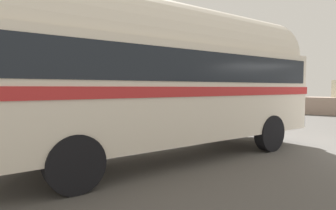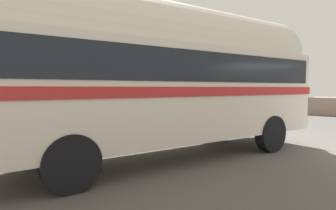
{
  "view_description": "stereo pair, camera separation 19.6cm",
  "coord_description": "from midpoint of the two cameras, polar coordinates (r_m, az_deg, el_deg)",
  "views": [
    {
      "loc": [
        -0.91,
        -9.02,
        1.71
      ],
      "look_at": [
        -5.38,
        -3.04,
        1.26
      ],
      "focal_mm": 30.84,
      "sensor_mm": 36.0,
      "label": 1
    },
    {
      "loc": [
        -0.75,
        -8.9,
        1.71
      ],
      "look_at": [
        -5.38,
        -3.04,
        1.26
      ],
      "focal_mm": 30.84,
      "sensor_mm": 36.0,
      "label": 2
    }
  ],
  "objects": [
    {
      "name": "vintage_coach",
      "position": [
        6.96,
        0.36,
        6.26
      ],
      "size": [
        4.78,
        8.91,
        3.7
      ],
      "rotation": [
        0.0,
        0.0,
        -0.29
      ],
      "color": "black",
      "rests_on": "ground"
    }
  ]
}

